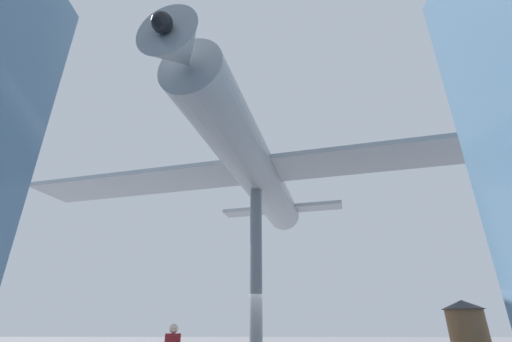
# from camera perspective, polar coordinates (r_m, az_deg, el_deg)

# --- Properties ---
(support_pylon_central) EXTENTS (0.43, 0.43, 6.26)m
(support_pylon_central) POSITION_cam_1_polar(r_m,az_deg,el_deg) (12.38, -0.00, -16.94)
(support_pylon_central) COLOR slate
(support_pylon_central) RESTS_ON ground_plane
(suspended_airplane) EXTENTS (19.77, 14.05, 2.77)m
(suspended_airplane) POSITION_cam_1_polar(r_m,az_deg,el_deg) (13.33, -0.17, 0.32)
(suspended_airplane) COLOR #93999E
(suspended_airplane) RESTS_ON support_pylon_central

